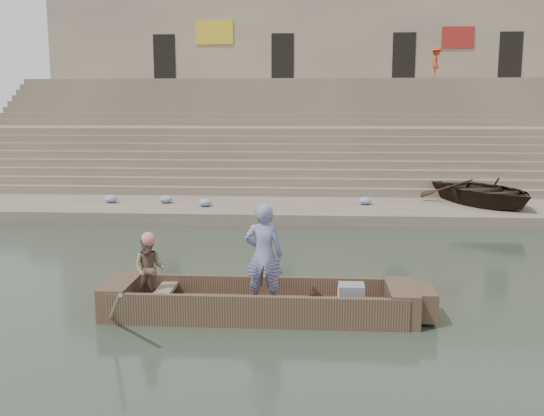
# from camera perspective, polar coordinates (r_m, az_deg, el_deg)

# --- Properties ---
(ground) EXTENTS (120.00, 120.00, 0.00)m
(ground) POSITION_cam_1_polar(r_m,az_deg,el_deg) (13.36, 4.24, -6.95)
(ground) COLOR #263124
(ground) RESTS_ON ground
(lower_landing) EXTENTS (32.00, 4.00, 0.40)m
(lower_landing) POSITION_cam_1_polar(r_m,az_deg,el_deg) (21.12, 4.14, -0.28)
(lower_landing) COLOR #82735D
(lower_landing) RESTS_ON ground
(mid_landing) EXTENTS (32.00, 3.00, 2.80)m
(mid_landing) POSITION_cam_1_polar(r_m,az_deg,el_deg) (28.41, 4.12, 4.67)
(mid_landing) COLOR #82735D
(mid_landing) RESTS_ON ground
(upper_landing) EXTENTS (32.00, 3.00, 5.20)m
(upper_landing) POSITION_cam_1_polar(r_m,az_deg,el_deg) (35.33, 4.11, 7.56)
(upper_landing) COLOR #82735D
(upper_landing) RESTS_ON ground
(ghat_steps) EXTENTS (32.00, 11.00, 5.20)m
(ghat_steps) POSITION_cam_1_polar(r_m,az_deg,el_deg) (30.07, 4.12, 5.70)
(ghat_steps) COLOR #82735D
(ghat_steps) RESTS_ON ground
(building_wall) EXTENTS (32.00, 5.07, 11.20)m
(building_wall) POSITION_cam_1_polar(r_m,az_deg,el_deg) (39.35, 4.15, 12.12)
(building_wall) COLOR tan
(building_wall) RESTS_ON ground
(main_rowboat) EXTENTS (5.00, 1.30, 0.22)m
(main_rowboat) POSITION_cam_1_polar(r_m,az_deg,el_deg) (11.32, -1.22, -9.39)
(main_rowboat) COLOR brown
(main_rowboat) RESTS_ON ground
(rowboat_trim) EXTENTS (6.04, 2.63, 1.90)m
(rowboat_trim) POSITION_cam_1_polar(r_m,az_deg,el_deg) (11.23, -0.17, -8.48)
(rowboat_trim) COLOR brown
(rowboat_trim) RESTS_ON ground
(standing_man) EXTENTS (0.69, 0.46, 1.86)m
(standing_man) POSITION_cam_1_polar(r_m,az_deg,el_deg) (10.92, -0.78, -4.40)
(standing_man) COLOR navy
(standing_man) RESTS_ON main_rowboat
(rowing_man) EXTENTS (0.61, 0.48, 1.23)m
(rowing_man) POSITION_cam_1_polar(r_m,az_deg,el_deg) (11.45, -11.30, -5.56)
(rowing_man) COLOR #2B8261
(rowing_man) RESTS_ON main_rowboat
(television) EXTENTS (0.46, 0.42, 0.40)m
(television) POSITION_cam_1_polar(r_m,az_deg,el_deg) (11.20, 7.28, -8.01)
(television) COLOR slate
(television) RESTS_ON main_rowboat
(beached_rowboat) EXTENTS (4.68, 5.33, 0.92)m
(beached_rowboat) POSITION_cam_1_polar(r_m,az_deg,el_deg) (22.35, 19.02, 1.47)
(beached_rowboat) COLOR #2D2116
(beached_rowboat) RESTS_ON lower_landing
(pedestrian) EXTENTS (0.89, 1.23, 1.70)m
(pedestrian) POSITION_cam_1_polar(r_m,az_deg,el_deg) (35.26, 14.98, 12.88)
(pedestrian) COLOR #BA361F
(pedestrian) RESTS_ON upper_landing
(cloth_bundles) EXTENTS (17.99, 1.81, 0.26)m
(cloth_bundles) POSITION_cam_1_polar(r_m,az_deg,el_deg) (20.86, 1.85, 0.54)
(cloth_bundles) COLOR #3F5999
(cloth_bundles) RESTS_ON lower_landing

